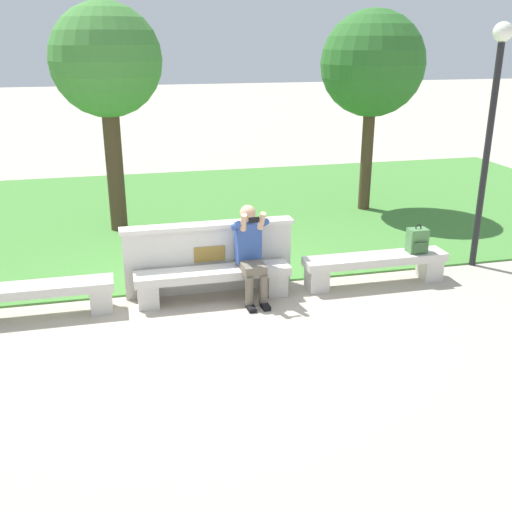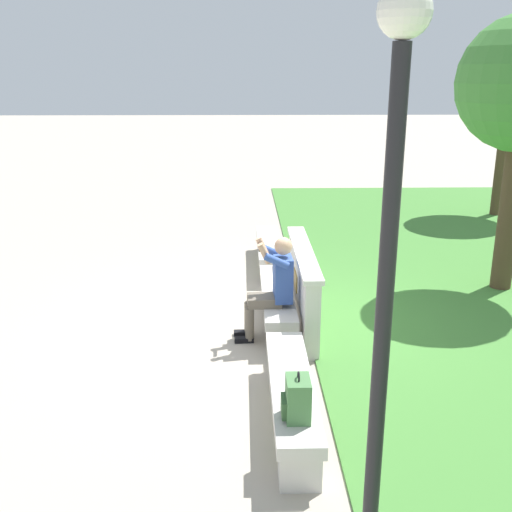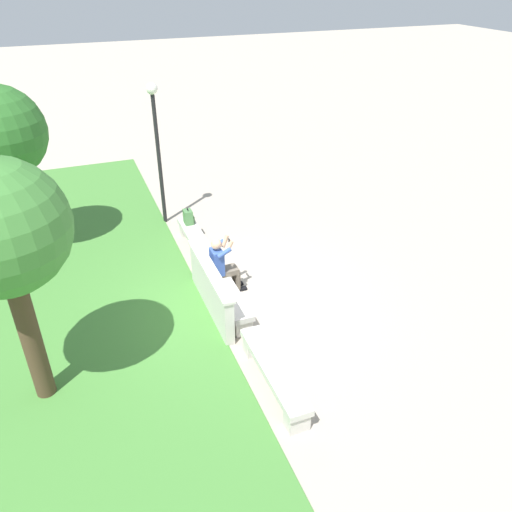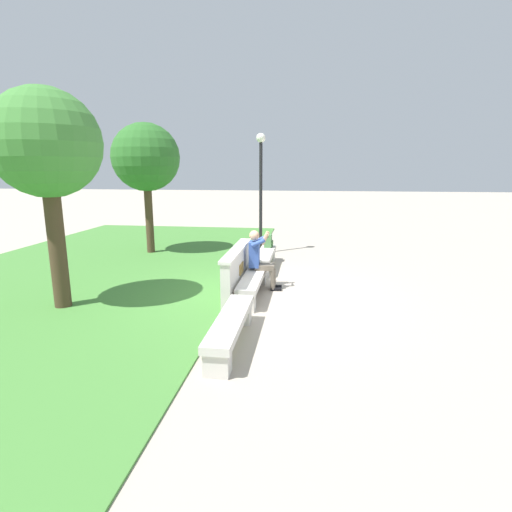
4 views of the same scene
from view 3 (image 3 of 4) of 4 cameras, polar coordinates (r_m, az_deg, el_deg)
ground_plane at (r=10.38m, az=-3.25°, el=-5.71°), size 80.00×80.00×0.00m
bench_main at (r=8.45m, az=2.03°, el=-13.19°), size 2.16×0.40×0.45m
bench_near at (r=10.20m, az=-3.30°, el=-4.34°), size 2.16×0.40×0.45m
bench_mid at (r=12.19m, az=-6.90°, el=1.81°), size 2.16×0.40×0.45m
backrest_wall_with_plaque at (r=10.00m, az=-5.19°, el=-3.75°), size 2.44×0.24×1.01m
person_photographer at (r=10.40m, az=-3.86°, el=-0.78°), size 0.48×0.73×1.32m
backpack at (r=12.60m, az=-7.73°, el=4.42°), size 0.28×0.24×0.43m
lamp_post at (r=12.99m, az=-11.30°, el=13.45°), size 0.28×0.28×3.67m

